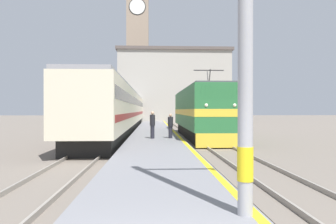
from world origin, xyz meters
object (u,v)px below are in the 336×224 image
object	(u,v)px
locomotive_train	(200,112)
passenger_train	(125,110)
person_on_platform	(152,124)
clock_tower	(138,44)
second_waiting_passenger	(170,125)

from	to	relation	value
locomotive_train	passenger_train	distance (m)	12.81
locomotive_train	person_on_platform	world-z (taller)	locomotive_train
passenger_train	person_on_platform	world-z (taller)	passenger_train
passenger_train	clock_tower	distance (m)	33.78
locomotive_train	passenger_train	bearing A→B (deg)	122.39
person_on_platform	second_waiting_passenger	distance (m)	1.20
passenger_train	second_waiting_passenger	xyz separation A→B (m)	(4.25, -15.16, -1.02)
passenger_train	locomotive_train	bearing A→B (deg)	-57.61
locomotive_train	person_on_platform	bearing A→B (deg)	-129.58
clock_tower	second_waiting_passenger	bearing A→B (deg)	-84.78
passenger_train	clock_tower	size ratio (longest dim) A/B	1.52
passenger_train	second_waiting_passenger	size ratio (longest dim) A/B	28.42
person_on_platform	passenger_train	bearing A→B (deg)	101.29
locomotive_train	clock_tower	xyz separation A→B (m)	(-6.82, 41.75, 13.77)
locomotive_train	clock_tower	bearing A→B (deg)	99.27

